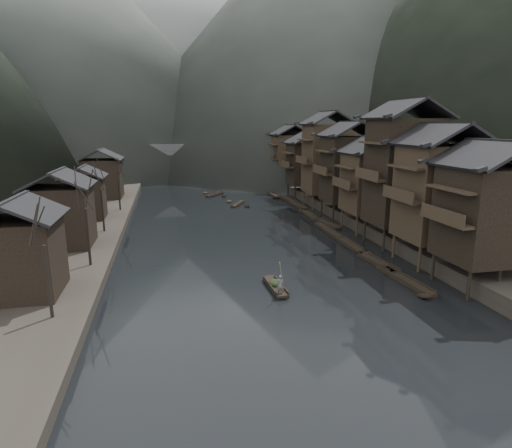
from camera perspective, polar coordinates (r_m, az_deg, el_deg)
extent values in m
plane|color=black|center=(41.99, 1.52, -6.23)|extent=(300.00, 300.00, 0.00)
cube|color=#2D2823|center=(91.02, 17.44, 4.38)|extent=(40.00, 200.00, 1.80)
cube|color=#2D2823|center=(83.73, -29.60, 2.31)|extent=(40.00, 200.00, 1.20)
cylinder|color=black|center=(38.70, 26.51, -7.37)|extent=(0.30, 0.30, 2.90)
cylinder|color=black|center=(42.31, 22.54, -5.26)|extent=(0.30, 0.30, 2.90)
cylinder|color=black|center=(40.42, 29.61, -6.87)|extent=(0.30, 0.30, 2.90)
cylinder|color=black|center=(43.89, 25.53, -4.91)|extent=(0.30, 0.30, 2.90)
cube|color=black|center=(41.06, 28.64, 1.19)|extent=(7.00, 6.00, 7.93)
cube|color=#33291C|center=(38.69, 24.04, 0.41)|extent=(1.20, 5.70, 0.25)
cylinder|color=#33291C|center=(44.04, 20.95, -4.41)|extent=(0.30, 0.30, 2.90)
cylinder|color=#33291C|center=(47.96, 17.90, -2.76)|extent=(0.30, 0.30, 2.90)
cylinder|color=#33291C|center=(45.56, 23.87, -4.10)|extent=(0.30, 0.30, 2.90)
cylinder|color=#33291C|center=(49.36, 20.68, -2.53)|extent=(0.30, 0.30, 2.90)
cube|color=#33291C|center=(46.39, 23.21, 3.84)|extent=(7.00, 6.00, 9.33)
cube|color=#33291C|center=(44.31, 18.90, 3.19)|extent=(1.20, 5.70, 0.25)
cylinder|color=black|center=(49.80, 16.66, -2.09)|extent=(0.30, 0.30, 2.90)
cylinder|color=black|center=(53.92, 14.27, -0.78)|extent=(0.30, 0.30, 2.90)
cylinder|color=black|center=(51.15, 19.38, -1.89)|extent=(0.30, 0.30, 2.90)
cylinder|color=black|center=(55.17, 16.84, -0.63)|extent=(0.30, 0.30, 2.90)
cube|color=black|center=(52.06, 18.97, 6.55)|extent=(7.00, 6.00, 11.92)
cube|color=#33291C|center=(50.22, 14.97, 5.91)|extent=(1.20, 5.70, 0.25)
cylinder|color=#33291C|center=(55.85, 13.29, -0.25)|extent=(0.30, 0.30, 2.90)
cylinder|color=#33291C|center=(60.11, 11.38, 0.80)|extent=(0.30, 0.30, 2.90)
cylinder|color=#33291C|center=(57.05, 15.80, -0.11)|extent=(0.30, 0.30, 2.90)
cylinder|color=#33291C|center=(61.23, 13.75, 0.91)|extent=(0.30, 0.30, 2.90)
cube|color=#33291C|center=(58.40, 15.34, 5.32)|extent=(7.00, 6.00, 7.61)
cube|color=#33291C|center=(56.76, 11.70, 4.91)|extent=(1.20, 5.70, 0.25)
cylinder|color=black|center=(63.00, 10.25, 1.42)|extent=(0.30, 0.30, 2.90)
cylinder|color=black|center=(67.38, 8.74, 2.24)|extent=(0.30, 0.30, 2.90)
cylinder|color=black|center=(64.07, 12.54, 1.51)|extent=(0.30, 0.30, 2.90)
cylinder|color=black|center=(68.38, 10.90, 2.32)|extent=(0.30, 0.30, 2.90)
cube|color=black|center=(65.46, 12.22, 7.16)|extent=(7.00, 6.00, 9.55)
cube|color=#33291C|center=(64.00, 8.90, 6.73)|extent=(1.20, 5.70, 0.25)
cylinder|color=#33291C|center=(71.26, 7.57, 2.88)|extent=(0.30, 0.30, 2.90)
cylinder|color=#33291C|center=(75.73, 6.37, 3.53)|extent=(0.30, 0.30, 2.90)
cylinder|color=#33291C|center=(72.20, 9.63, 2.95)|extent=(0.30, 0.30, 2.90)
cylinder|color=#33291C|center=(76.62, 8.33, 3.58)|extent=(0.30, 0.30, 2.90)
cube|color=#33291C|center=(73.67, 9.41, 8.58)|extent=(7.00, 6.00, 11.22)
cube|color=#33291C|center=(72.37, 6.41, 8.15)|extent=(1.20, 5.70, 0.25)
cylinder|color=black|center=(80.62, 5.23, 4.15)|extent=(0.30, 0.30, 2.90)
cylinder|color=black|center=(85.16, 4.29, 4.65)|extent=(0.30, 0.30, 2.90)
cylinder|color=black|center=(81.46, 7.08, 4.20)|extent=(0.30, 0.30, 2.90)
cylinder|color=black|center=(85.96, 6.06, 4.70)|extent=(0.30, 0.30, 2.90)
cube|color=black|center=(83.19, 6.88, 7.96)|extent=(7.00, 6.00, 7.69)
cube|color=#33291C|center=(82.04, 4.20, 7.68)|extent=(1.20, 5.70, 0.25)
cylinder|color=#33291C|center=(92.03, 3.05, 5.32)|extent=(0.30, 0.30, 2.90)
cylinder|color=#33291C|center=(96.64, 2.32, 5.71)|extent=(0.30, 0.30, 2.90)
cylinder|color=#33291C|center=(92.77, 4.70, 5.35)|extent=(0.30, 0.30, 2.90)
cylinder|color=#33291C|center=(97.34, 3.90, 5.74)|extent=(0.30, 0.30, 2.90)
cube|color=#33291C|center=(94.55, 4.56, 9.03)|extent=(7.00, 6.00, 8.96)
cube|color=#33291C|center=(93.54, 2.17, 8.74)|extent=(1.20, 5.70, 0.25)
cube|color=black|center=(37.62, -28.90, -3.55)|extent=(5.50, 5.50, 6.00)
cube|color=black|center=(50.72, -24.47, 1.20)|extent=(6.00, 6.00, 6.50)
cube|color=black|center=(64.29, -21.83, 3.45)|extent=(5.00, 5.00, 5.80)
cube|color=black|center=(81.84, -19.77, 5.89)|extent=(6.50, 6.50, 6.80)
cylinder|color=black|center=(32.27, -25.32, -6.52)|extent=(0.24, 0.24, 5.18)
cylinder|color=black|center=(42.84, -21.97, -1.35)|extent=(0.24, 0.24, 5.42)
cylinder|color=black|center=(55.81, -19.66, 1.95)|extent=(0.24, 0.24, 5.21)
cylinder|color=black|center=(69.17, -18.20, 4.09)|extent=(0.24, 0.24, 5.13)
cube|color=black|center=(41.25, 19.19, -7.13)|extent=(1.70, 7.67, 0.30)
cube|color=black|center=(41.19, 19.21, -6.90)|extent=(1.75, 7.52, 0.10)
cube|color=black|center=(44.31, 17.13, -5.38)|extent=(1.01, 1.00, 0.37)
cube|color=black|center=(38.21, 21.62, -8.76)|extent=(1.01, 1.00, 0.37)
cube|color=black|center=(45.32, 15.98, -5.07)|extent=(1.74, 6.35, 0.30)
cube|color=black|center=(45.27, 15.99, -4.85)|extent=(1.78, 6.23, 0.10)
cube|color=black|center=(47.95, 14.67, -3.80)|extent=(1.01, 0.87, 0.33)
cube|color=black|center=(42.66, 17.47, -6.13)|extent=(1.01, 0.87, 0.33)
cube|color=black|center=(51.45, 12.26, -2.67)|extent=(1.17, 6.33, 0.30)
cube|color=black|center=(51.40, 12.27, -2.48)|extent=(1.23, 6.21, 0.10)
cube|color=black|center=(54.08, 10.94, -1.67)|extent=(0.94, 0.79, 0.33)
cube|color=black|center=(48.79, 13.74, -3.45)|extent=(0.94, 0.79, 0.33)
cube|color=black|center=(57.32, 9.62, -0.91)|extent=(1.11, 7.59, 0.30)
cube|color=black|center=(57.28, 9.63, -0.74)|extent=(1.16, 7.43, 0.10)
cube|color=black|center=(60.59, 8.39, 0.04)|extent=(0.94, 0.93, 0.37)
cube|color=black|center=(54.02, 11.01, -1.69)|extent=(0.94, 0.93, 0.37)
cube|color=black|center=(61.21, 9.43, 0.00)|extent=(1.73, 6.38, 0.30)
cube|color=black|center=(61.17, 9.43, 0.17)|extent=(1.77, 6.26, 0.10)
cube|color=black|center=(64.03, 8.72, 0.74)|extent=(1.01, 0.87, 0.33)
cube|color=black|center=(58.35, 10.21, -0.54)|extent=(1.01, 0.87, 0.33)
cube|color=black|center=(66.55, 7.16, 1.15)|extent=(1.46, 6.74, 0.30)
cube|color=black|center=(66.51, 7.16, 1.30)|extent=(1.51, 6.61, 0.10)
cube|color=black|center=(69.44, 6.17, 1.80)|extent=(0.98, 0.87, 0.34)
cube|color=black|center=(63.62, 8.24, 0.68)|extent=(0.98, 0.87, 0.34)
cube|color=black|center=(74.08, 5.59, 2.43)|extent=(1.52, 6.10, 0.30)
cube|color=black|center=(74.05, 5.60, 2.56)|extent=(1.57, 5.98, 0.10)
cube|color=black|center=(76.83, 5.10, 2.93)|extent=(0.99, 0.81, 0.33)
cube|color=black|center=(71.29, 6.13, 2.10)|extent=(0.99, 0.81, 0.33)
cube|color=black|center=(79.92, 4.30, 3.25)|extent=(1.56, 6.47, 0.30)
cube|color=black|center=(79.89, 4.31, 3.38)|extent=(1.61, 6.35, 0.10)
cube|color=black|center=(82.87, 3.87, 3.71)|extent=(0.99, 0.86, 0.34)
cube|color=black|center=(76.94, 4.78, 2.95)|extent=(0.99, 0.86, 0.34)
cube|color=black|center=(85.02, 2.33, 3.88)|extent=(1.47, 6.70, 0.30)
cube|color=black|center=(84.99, 2.33, 4.00)|extent=(1.51, 6.57, 0.10)
cube|color=black|center=(88.09, 1.93, 4.31)|extent=(0.98, 0.87, 0.34)
cube|color=black|center=(81.91, 2.75, 3.62)|extent=(0.98, 0.87, 0.34)
cube|color=black|center=(75.63, -2.42, 2.70)|extent=(3.40, 5.58, 0.30)
cube|color=black|center=(75.60, -2.42, 2.84)|extent=(3.39, 5.50, 0.10)
cube|color=black|center=(77.83, -3.59, 3.09)|extent=(1.07, 1.01, 0.32)
cube|color=black|center=(73.42, -1.18, 2.50)|extent=(1.07, 1.01, 0.32)
cube|color=black|center=(85.89, -5.54, 3.92)|extent=(4.14, 5.05, 0.30)
cube|color=black|center=(85.86, -5.54, 4.04)|extent=(4.11, 4.99, 0.10)
cube|color=black|center=(87.81, -6.74, 4.19)|extent=(1.09, 1.06, 0.31)
cube|color=black|center=(83.96, -4.29, 3.83)|extent=(1.09, 1.06, 0.31)
cube|color=#4C4C4F|center=(111.09, -7.13, 9.66)|extent=(40.00, 6.00, 1.60)
cube|color=#4C4C4F|center=(108.33, -7.03, 10.26)|extent=(40.00, 0.50, 1.00)
cube|color=#4C4C4F|center=(113.71, -7.27, 10.39)|extent=(40.00, 0.50, 1.00)
cube|color=#4C4C4F|center=(111.14, -14.34, 7.28)|extent=(3.20, 6.00, 6.40)
cube|color=#4C4C4F|center=(111.13, -9.41, 7.52)|extent=(3.20, 6.00, 6.40)
cube|color=#4C4C4F|center=(111.87, -4.76, 7.68)|extent=(3.20, 6.00, 6.40)
cube|color=#4C4C4F|center=(113.42, 0.05, 7.81)|extent=(3.20, 6.00, 6.40)
cone|color=#474F49|center=(184.15, 9.78, 24.82)|extent=(195.00, 195.00, 102.83)
cone|color=#474F49|center=(180.93, -26.68, 21.84)|extent=(168.00, 168.00, 90.12)
cone|color=gray|center=(253.53, -10.42, 24.31)|extent=(320.00, 320.00, 126.80)
cube|color=black|center=(37.55, 2.60, -8.41)|extent=(1.16, 4.70, 0.30)
cube|color=black|center=(37.48, 2.61, -8.15)|extent=(1.21, 4.61, 0.10)
cube|color=black|center=(39.54, 1.89, -7.04)|extent=(0.88, 0.61, 0.29)
cube|color=black|center=(35.47, 3.41, -9.51)|extent=(0.88, 0.61, 0.29)
ellipsoid|color=black|center=(37.53, 2.54, -7.40)|extent=(1.12, 1.46, 0.67)
imported|color=slate|center=(35.52, 3.25, -7.75)|extent=(0.66, 0.48, 1.69)
cylinder|color=#8C7A51|center=(34.64, 3.64, -3.26)|extent=(1.12, 1.90, 4.10)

